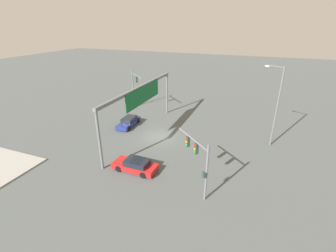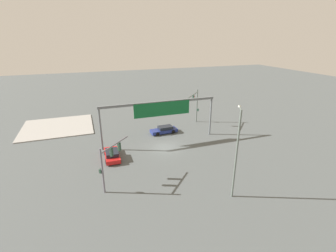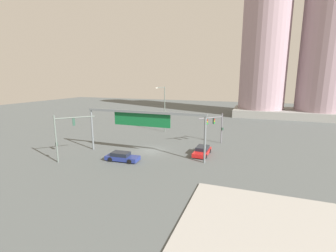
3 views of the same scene
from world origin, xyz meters
name	(u,v)px [view 1 (image 1 of 3)]	position (x,y,z in m)	size (l,w,h in m)	color
ground_plane	(160,137)	(0.00, 0.00, 0.00)	(176.46, 176.46, 0.00)	#4F5555
traffic_signal_near_corner	(135,85)	(-8.84, -8.32, 4.13)	(3.93, 3.82, 6.38)	#59655F
traffic_signal_opposite_side	(198,156)	(8.70, 7.24, 3.49)	(3.73, 3.61, 5.18)	slate
streetlamp_curved_arm	(276,102)	(-2.95, 13.12, 5.37)	(1.43, 2.16, 9.41)	#5A665E
overhead_sign_gantry	(142,95)	(-0.13, -2.47, 5.36)	(18.08, 0.43, 6.54)	slate
sedan_car_approaching	(129,122)	(-1.77, -5.64, 0.57)	(4.66, 1.98, 1.21)	navy
sedan_car_waiting_far	(136,165)	(7.86, 0.72, 0.58)	(2.06, 4.53, 1.21)	red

